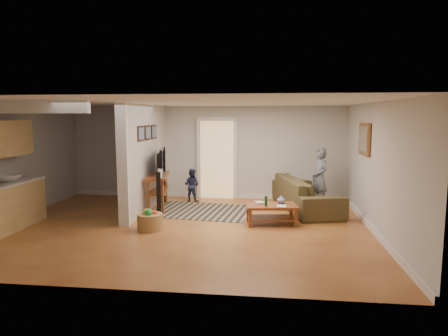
{
  "coord_description": "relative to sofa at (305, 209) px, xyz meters",
  "views": [
    {
      "loc": [
        1.73,
        -7.74,
        2.24
      ],
      "look_at": [
        0.73,
        0.89,
        1.1
      ],
      "focal_mm": 32.0,
      "sensor_mm": 36.0,
      "label": 1
    }
  ],
  "objects": [
    {
      "name": "coffee_table",
      "position": [
        -0.81,
        -1.42,
        0.32
      ],
      "size": [
        1.12,
        0.75,
        0.62
      ],
      "rotation": [
        0.0,
        0.0,
        0.14
      ],
      "color": "maroon",
      "rests_on": "ground"
    },
    {
      "name": "toy_basket",
      "position": [
        -3.2,
        -2.16,
        0.18
      ],
      "size": [
        0.5,
        0.5,
        0.45
      ],
      "color": "olive",
      "rests_on": "ground"
    },
    {
      "name": "speaker_right",
      "position": [
        -3.6,
        0.32,
        0.48
      ],
      "size": [
        0.1,
        0.1,
        0.97
      ],
      "primitive_type": "cube",
      "rotation": [
        0.0,
        0.0,
        0.01
      ],
      "color": "black",
      "rests_on": "ground"
    },
    {
      "name": "speaker_left",
      "position": [
        -3.33,
        -1.05,
        0.5
      ],
      "size": [
        0.12,
        0.12,
        1.0
      ],
      "primitive_type": "cube",
      "rotation": [
        0.0,
        0.0,
        0.29
      ],
      "color": "black",
      "rests_on": "ground"
    },
    {
      "name": "child",
      "position": [
        0.35,
        0.32,
        0.0
      ],
      "size": [
        0.54,
        0.63,
        1.46
      ],
      "primitive_type": "imported",
      "rotation": [
        0.0,
        0.0,
        -1.14
      ],
      "color": "gray",
      "rests_on": "ground"
    },
    {
      "name": "toddler",
      "position": [
        -2.9,
        0.53,
        0.0
      ],
      "size": [
        0.49,
        0.42,
        0.86
      ],
      "primitive_type": "imported",
      "rotation": [
        0.0,
        0.0,
        2.9
      ],
      "color": "#1E243F",
      "rests_on": "ground"
    },
    {
      "name": "sofa",
      "position": [
        0.0,
        0.0,
        0.0
      ],
      "size": [
        1.61,
        2.78,
        0.76
      ],
      "primitive_type": "imported",
      "rotation": [
        0.0,
        0.0,
        1.81
      ],
      "color": "#443B22",
      "rests_on": "ground"
    },
    {
      "name": "ground",
      "position": [
        -2.6,
        -1.85,
        0.0
      ],
      "size": [
        7.5,
        7.5,
        0.0
      ],
      "primitive_type": "plane",
      "color": "brown",
      "rests_on": "ground"
    },
    {
      "name": "room_shell",
      "position": [
        -3.67,
        -1.42,
        1.46
      ],
      "size": [
        7.54,
        6.02,
        2.52
      ],
      "color": "beige",
      "rests_on": "ground"
    },
    {
      "name": "tv_console",
      "position": [
        -3.53,
        -0.39,
        0.77
      ],
      "size": [
        0.75,
        1.41,
        1.16
      ],
      "rotation": [
        0.0,
        0.0,
        0.19
      ],
      "color": "maroon",
      "rests_on": "ground"
    },
    {
      "name": "area_rug",
      "position": [
        -2.48,
        -0.48,
        0.01
      ],
      "size": [
        2.51,
        1.97,
        0.01
      ],
      "primitive_type": "cube",
      "rotation": [
        0.0,
        0.0,
        -0.13
      ],
      "color": "black",
      "rests_on": "ground"
    }
  ]
}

